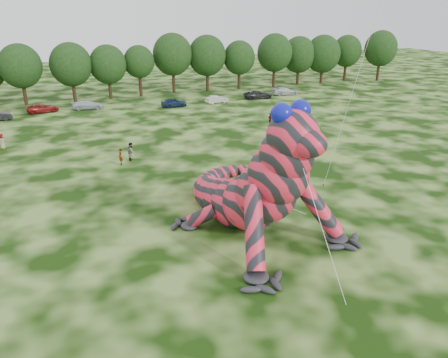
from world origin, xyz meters
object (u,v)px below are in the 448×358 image
car_2 (43,108)px  spectator_1 (131,151)px  inflatable_gecko (238,161)px  tree_10 (173,63)px  car_5 (217,99)px  tree_8 (109,72)px  tree_17 (380,56)px  tree_15 (323,59)px  spectator_2 (290,121)px  tree_6 (22,75)px  tree_16 (346,58)px  car_4 (174,103)px  spectator_5 (275,155)px  spectator_4 (2,141)px  car_6 (258,95)px  tree_11 (207,63)px  tree_7 (72,72)px  tree_14 (299,60)px  car_3 (88,105)px  tree_13 (274,61)px  tree_9 (140,71)px  car_7 (285,91)px  tree_12 (239,65)px  spectator_3 (270,120)px  spectator_0 (120,157)px

car_2 → spectator_1: spectator_1 is taller
inflatable_gecko → tree_10: size_ratio=1.82×
car_5 → tree_8: bearing=45.2°
tree_10 → tree_17: tree_10 is taller
tree_15 → spectator_2: bearing=-129.4°
tree_6 → tree_16: tree_6 is taller
car_4 → spectator_5: bearing=-171.1°
spectator_2 → spectator_4: 33.92m
tree_15 → car_2: size_ratio=2.13×
spectator_1 → spectator_4: spectator_1 is taller
tree_8 → tree_10: tree_10 is taller
tree_10 → car_6: tree_10 is taller
car_6 → tree_11: bearing=32.0°
tree_7 → spectator_4: 26.78m
tree_8 → tree_14: bearing=2.6°
tree_15 → tree_10: bearing=178.5°
tree_6 → car_6: tree_6 is taller
tree_11 → tree_15: bearing=-1.0°
tree_14 → car_6: size_ratio=1.93×
tree_14 → car_4: size_ratio=2.37×
tree_10 → car_3: 18.91m
tree_7 → car_3: tree_7 is taller
tree_16 → car_2: size_ratio=2.07×
tree_10 → tree_16: size_ratio=1.12×
tree_13 → car_3: size_ratio=2.16×
tree_14 → car_6: tree_14 is taller
tree_9 → spectator_2: size_ratio=4.95×
tree_11 → tree_14: (19.68, 0.53, -0.33)m
tree_9 → tree_13: tree_13 is taller
tree_15 → car_7: bearing=-146.7°
tree_8 → spectator_4: bearing=-121.3°
car_7 → spectator_2: bearing=159.3°
tree_6 → tree_15: tree_15 is taller
tree_11 → tree_16: (31.66, 1.18, -0.35)m
tree_17 → spectator_5: (-45.96, -39.93, -4.26)m
car_6 → spectator_4: 41.68m
tree_11 → tree_13: (13.35, -1.07, 0.03)m
tree_12 → spectator_3: tree_12 is taller
tree_6 → tree_15: size_ratio=0.99×
tree_6 → inflatable_gecko: bearing=-73.6°
tree_8 → tree_16: tree_16 is taller
tree_16 → tree_7: bearing=-177.4°
tree_12 → tree_15: tree_15 is taller
tree_13 → spectator_1: 48.47m
spectator_5 → spectator_0: 15.19m
tree_16 → car_3: size_ratio=2.00×
tree_7 → spectator_4: bearing=-110.6°
tree_12 → car_3: 30.04m
car_6 → spectator_2: 19.97m
tree_6 → tree_16: (63.01, 2.69, -0.06)m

